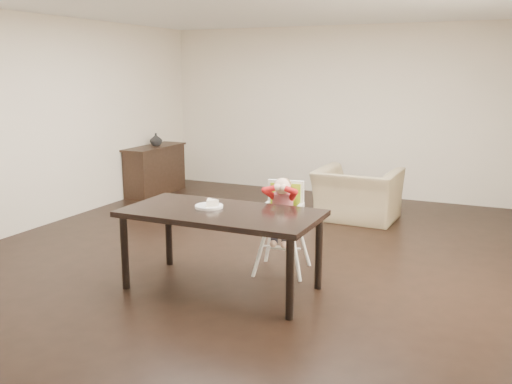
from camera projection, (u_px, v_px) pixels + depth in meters
The scene contains 8 objects.
ground at pixel (251, 254), 6.35m from camera, with size 7.00×7.00×0.00m, color black.
room_walls at pixel (251, 85), 5.96m from camera, with size 6.02×7.02×2.71m.
dining_table at pixel (221, 219), 5.21m from camera, with size 1.80×0.90×0.75m.
high_chair at pixel (283, 205), 5.69m from camera, with size 0.46×0.46×0.97m.
plate at pixel (210, 205), 5.30m from camera, with size 0.35×0.35×0.08m.
armchair at pixel (358, 186), 7.71m from camera, with size 1.07×0.69×0.93m, color #9C8963.
sideboard at pixel (155, 170), 9.38m from camera, with size 0.44×1.26×0.79m.
vase at pixel (156, 140), 9.32m from camera, with size 0.20×0.21×0.20m, color #99999E.
Camera 1 is at (2.56, -5.49, 2.00)m, focal length 40.00 mm.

